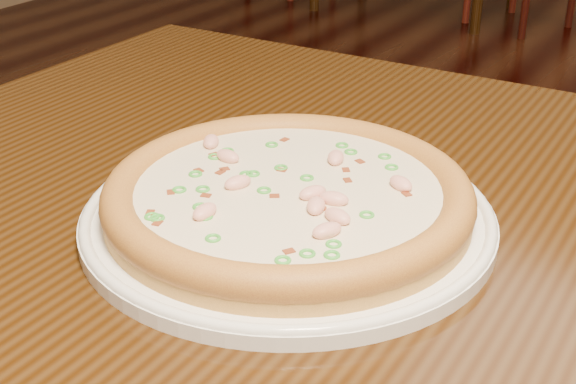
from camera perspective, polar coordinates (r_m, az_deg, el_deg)
The scene contains 3 objects.
hero_table at distance 0.72m, azimuth 10.53°, elevation -9.93°, with size 1.20×0.80×0.75m.
plate at distance 0.66m, azimuth 0.00°, elevation -1.65°, with size 0.34×0.34×0.02m.
pizza at distance 0.65m, azimuth -0.00°, elevation -0.23°, with size 0.30×0.30×0.03m.
Camera 1 is at (0.07, -0.60, 1.07)m, focal length 50.00 mm.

